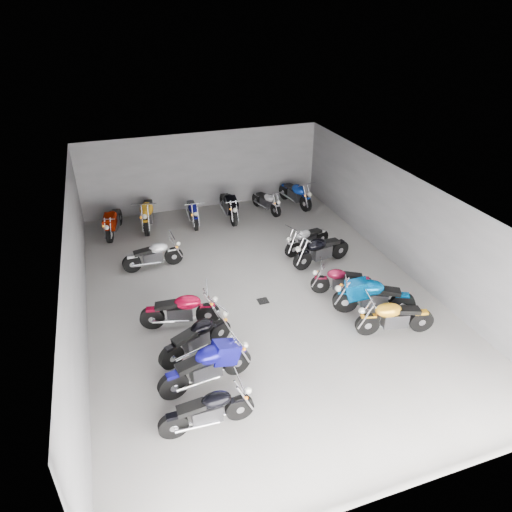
# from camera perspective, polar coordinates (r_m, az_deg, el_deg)

# --- Properties ---
(ground) EXTENTS (14.00, 14.00, 0.00)m
(ground) POSITION_cam_1_polar(r_m,az_deg,el_deg) (14.09, 0.20, -4.54)
(ground) COLOR #9C9994
(ground) RESTS_ON ground
(wall_back) EXTENTS (10.00, 0.10, 3.20)m
(wall_back) POSITION_cam_1_polar(r_m,az_deg,el_deg) (19.46, -6.64, 10.56)
(wall_back) COLOR gray
(wall_back) RESTS_ON ground
(wall_left) EXTENTS (0.10, 14.00, 3.20)m
(wall_left) POSITION_cam_1_polar(r_m,az_deg,el_deg) (12.75, -21.57, -2.38)
(wall_left) COLOR gray
(wall_left) RESTS_ON ground
(wall_right) EXTENTS (0.10, 14.00, 3.20)m
(wall_right) POSITION_cam_1_polar(r_m,az_deg,el_deg) (15.45, 18.07, 3.99)
(wall_right) COLOR gray
(wall_right) RESTS_ON ground
(ceiling) EXTENTS (10.00, 14.00, 0.04)m
(ceiling) POSITION_cam_1_polar(r_m,az_deg,el_deg) (12.56, 0.22, 7.68)
(ceiling) COLOR black
(ceiling) RESTS_ON wall_back
(drain_grate) EXTENTS (0.32, 0.32, 0.01)m
(drain_grate) POSITION_cam_1_polar(r_m,az_deg,el_deg) (13.70, 0.88, -5.64)
(drain_grate) COLOR black
(drain_grate) RESTS_ON ground
(motorcycle_left_a) EXTENTS (2.04, 0.40, 0.90)m
(motorcycle_left_a) POSITION_cam_1_polar(r_m,az_deg,el_deg) (10.01, -6.02, -18.62)
(motorcycle_left_a) COLOR black
(motorcycle_left_a) RESTS_ON ground
(motorcycle_left_b) EXTENTS (2.29, 0.61, 1.01)m
(motorcycle_left_b) POSITION_cam_1_polar(r_m,az_deg,el_deg) (10.83, -6.17, -13.52)
(motorcycle_left_b) COLOR black
(motorcycle_left_b) RESTS_ON ground
(motorcycle_left_c) EXTENTS (2.00, 0.93, 0.93)m
(motorcycle_left_c) POSITION_cam_1_polar(r_m,az_deg,el_deg) (11.69, -7.42, -10.06)
(motorcycle_left_c) COLOR black
(motorcycle_left_c) RESTS_ON ground
(motorcycle_left_d) EXTENTS (2.16, 0.62, 0.96)m
(motorcycle_left_d) POSITION_cam_1_polar(r_m,az_deg,el_deg) (12.63, -9.38, -6.70)
(motorcycle_left_d) COLOR black
(motorcycle_left_d) RESTS_ON ground
(motorcycle_left_f) EXTENTS (2.01, 0.42, 0.88)m
(motorcycle_left_f) POSITION_cam_1_polar(r_m,az_deg,el_deg) (15.46, -12.70, 0.11)
(motorcycle_left_f) COLOR black
(motorcycle_left_f) RESTS_ON ground
(motorcycle_right_b) EXTENTS (2.12, 0.64, 0.94)m
(motorcycle_right_b) POSITION_cam_1_polar(r_m,az_deg,el_deg) (12.77, 16.90, -7.32)
(motorcycle_right_b) COLOR black
(motorcycle_right_b) RESTS_ON ground
(motorcycle_right_c) EXTENTS (2.19, 1.08, 1.02)m
(motorcycle_right_c) POSITION_cam_1_polar(r_m,az_deg,el_deg) (13.33, 14.44, -4.95)
(motorcycle_right_c) COLOR black
(motorcycle_right_c) RESTS_ON ground
(motorcycle_right_d) EXTENTS (1.82, 0.84, 0.84)m
(motorcycle_right_d) POSITION_cam_1_polar(r_m,az_deg,el_deg) (14.04, 10.66, -3.02)
(motorcycle_right_d) COLOR black
(motorcycle_right_d) RESTS_ON ground
(motorcycle_right_e) EXTENTS (2.20, 0.59, 0.97)m
(motorcycle_right_e) POSITION_cam_1_polar(r_m,az_deg,el_deg) (15.43, 8.12, 0.74)
(motorcycle_right_e) COLOR black
(motorcycle_right_e) RESTS_ON ground
(motorcycle_right_f) EXTENTS (1.93, 0.76, 0.88)m
(motorcycle_right_f) POSITION_cam_1_polar(r_m,az_deg,el_deg) (16.19, 6.36, 2.12)
(motorcycle_right_f) COLOR black
(motorcycle_right_f) RESTS_ON ground
(motorcycle_back_a) EXTENTS (0.73, 2.07, 0.93)m
(motorcycle_back_a) POSITION_cam_1_polar(r_m,az_deg,el_deg) (18.12, -17.41, 4.12)
(motorcycle_back_a) COLOR black
(motorcycle_back_a) RESTS_ON ground
(motorcycle_back_b) EXTENTS (0.67, 2.36, 1.05)m
(motorcycle_back_b) POSITION_cam_1_polar(r_m,az_deg,el_deg) (18.34, -13.38, 5.24)
(motorcycle_back_b) COLOR black
(motorcycle_back_b) RESTS_ON ground
(motorcycle_back_c) EXTENTS (0.43, 2.05, 0.90)m
(motorcycle_back_c) POSITION_cam_1_polar(r_m,az_deg,el_deg) (18.34, -7.91, 5.52)
(motorcycle_back_c) COLOR black
(motorcycle_back_c) RESTS_ON ground
(motorcycle_back_d) EXTENTS (0.45, 2.29, 1.01)m
(motorcycle_back_d) POSITION_cam_1_polar(r_m,az_deg,el_deg) (18.61, -3.45, 6.32)
(motorcycle_back_d) COLOR black
(motorcycle_back_d) RESTS_ON ground
(motorcycle_back_e) EXTENTS (0.65, 1.87, 0.84)m
(motorcycle_back_e) POSITION_cam_1_polar(r_m,az_deg,el_deg) (19.21, 1.34, 6.85)
(motorcycle_back_e) COLOR black
(motorcycle_back_e) RESTS_ON ground
(motorcycle_back_f) EXTENTS (0.66, 2.21, 0.98)m
(motorcycle_back_f) POSITION_cam_1_polar(r_m,az_deg,el_deg) (19.87, 4.96, 7.78)
(motorcycle_back_f) COLOR black
(motorcycle_back_f) RESTS_ON ground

